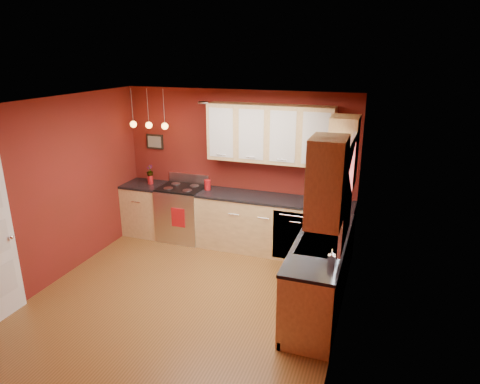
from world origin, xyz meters
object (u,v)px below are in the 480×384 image
(coffee_maker, at_px, (325,197))
(sink, at_px, (320,246))
(red_canister, at_px, (207,185))
(soap_pump, at_px, (332,257))
(gas_range, at_px, (183,213))

(coffee_maker, bearing_deg, sink, -105.08)
(red_canister, height_order, soap_pump, soap_pump)
(gas_range, bearing_deg, red_canister, 5.56)
(soap_pump, bearing_deg, gas_range, 145.05)
(sink, distance_m, soap_pump, 0.53)
(red_canister, xyz_separation_m, soap_pump, (2.35, -2.02, 0.00))
(sink, bearing_deg, red_canister, 144.30)
(sink, height_order, soap_pump, sink)
(coffee_maker, xyz_separation_m, soap_pump, (0.37, -1.99, -0.02))
(gas_range, xyz_separation_m, coffee_maker, (2.45, 0.02, 0.57))
(gas_range, distance_m, red_canister, 0.72)
(red_canister, bearing_deg, soap_pump, -40.63)
(coffee_maker, bearing_deg, soap_pump, -100.88)
(coffee_maker, relative_size, soap_pump, 1.31)
(gas_range, bearing_deg, coffee_maker, 0.41)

